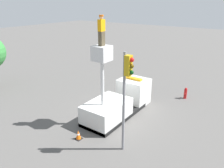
{
  "coord_description": "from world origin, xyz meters",
  "views": [
    {
      "loc": [
        -11.47,
        -7.93,
        7.75
      ],
      "look_at": [
        -2.14,
        -1.27,
        3.39
      ],
      "focal_mm": 35.0,
      "sensor_mm": 36.0,
      "label": 1
    }
  ],
  "objects_px": {
    "bucket_truck": "(119,102)",
    "traffic_light_pole": "(127,84)",
    "fire_hydrant": "(185,93)",
    "traffic_cone_rear": "(78,135)",
    "worker": "(102,31)"
  },
  "relations": [
    {
      "from": "worker",
      "to": "fire_hydrant",
      "type": "distance_m",
      "value": 9.79
    },
    {
      "from": "bucket_truck",
      "to": "traffic_cone_rear",
      "type": "xyz_separation_m",
      "value": [
        -4.11,
        0.14,
        -0.65
      ]
    },
    {
      "from": "bucket_truck",
      "to": "traffic_cone_rear",
      "type": "height_order",
      "value": "bucket_truck"
    },
    {
      "from": "traffic_cone_rear",
      "to": "bucket_truck",
      "type": "bearing_deg",
      "value": -2.01
    },
    {
      "from": "traffic_cone_rear",
      "to": "fire_hydrant",
      "type": "bearing_deg",
      "value": -19.01
    },
    {
      "from": "bucket_truck",
      "to": "worker",
      "type": "height_order",
      "value": "worker"
    },
    {
      "from": "traffic_light_pole",
      "to": "fire_hydrant",
      "type": "height_order",
      "value": "traffic_light_pole"
    },
    {
      "from": "worker",
      "to": "traffic_cone_rear",
      "type": "distance_m",
      "value": 6.29
    },
    {
      "from": "worker",
      "to": "traffic_light_pole",
      "type": "height_order",
      "value": "worker"
    },
    {
      "from": "worker",
      "to": "bucket_truck",
      "type": "bearing_deg",
      "value": 0.0
    },
    {
      "from": "worker",
      "to": "traffic_cone_rear",
      "type": "xyz_separation_m",
      "value": [
        -2.22,
        0.14,
        -5.89
      ]
    },
    {
      "from": "fire_hydrant",
      "to": "traffic_light_pole",
      "type": "bearing_deg",
      "value": 177.0
    },
    {
      "from": "traffic_light_pole",
      "to": "fire_hydrant",
      "type": "distance_m",
      "value": 9.47
    },
    {
      "from": "bucket_truck",
      "to": "traffic_light_pole",
      "type": "bearing_deg",
      "value": -141.5
    },
    {
      "from": "traffic_light_pole",
      "to": "fire_hydrant",
      "type": "xyz_separation_m",
      "value": [
        8.81,
        -0.46,
        -3.43
      ]
    }
  ]
}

